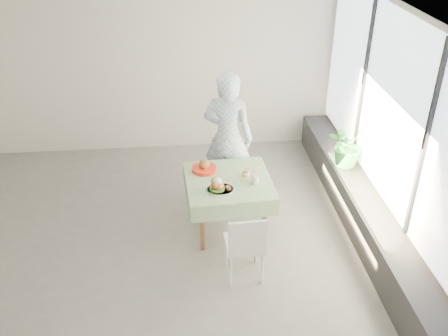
{
  "coord_description": "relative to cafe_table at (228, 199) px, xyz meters",
  "views": [
    {
      "loc": [
        0.53,
        -5.1,
        3.96
      ],
      "look_at": [
        1.04,
        0.15,
        0.88
      ],
      "focal_mm": 40.0,
      "sensor_mm": 36.0,
      "label": 1
    }
  ],
  "objects": [
    {
      "name": "second_dish",
      "position": [
        -0.28,
        0.25,
        0.32
      ],
      "size": [
        0.31,
        0.31,
        0.15
      ],
      "color": "red",
      "rests_on": "cafe_table"
    },
    {
      "name": "potted_plant",
      "position": [
        1.71,
        0.64,
        0.36
      ],
      "size": [
        0.75,
        0.73,
        0.63
      ],
      "primitive_type": "imported",
      "rotation": [
        0.0,
        0.0,
        0.61
      ],
      "color": "#297C39",
      "rests_on": "window_ledge"
    },
    {
      "name": "chair_near",
      "position": [
        0.09,
        -0.9,
        -0.19
      ],
      "size": [
        0.43,
        0.43,
        0.88
      ],
      "color": "white",
      "rests_on": "ground"
    },
    {
      "name": "chair_far",
      "position": [
        0.03,
        0.69,
        -0.18
      ],
      "size": [
        0.5,
        0.5,
        0.9
      ],
      "color": "white",
      "rests_on": "ground"
    },
    {
      "name": "main_dish",
      "position": [
        -0.14,
        -0.23,
        0.34
      ],
      "size": [
        0.33,
        0.33,
        0.17
      ],
      "color": "white",
      "rests_on": "cafe_table"
    },
    {
      "name": "wall_back",
      "position": [
        -1.09,
        2.4,
        0.94
      ],
      "size": [
        6.0,
        0.02,
        2.8
      ],
      "primitive_type": "cube",
      "color": "beige",
      "rests_on": "ground"
    },
    {
      "name": "ceiling",
      "position": [
        -1.09,
        -0.1,
        2.34
      ],
      "size": [
        6.0,
        6.0,
        0.0
      ],
      "primitive_type": "plane",
      "rotation": [
        3.14,
        0.0,
        0.0
      ],
      "color": "white",
      "rests_on": "ground"
    },
    {
      "name": "window_ledge",
      "position": [
        1.71,
        -0.1,
        -0.21
      ],
      "size": [
        0.4,
        4.8,
        0.5
      ],
      "primitive_type": "cube",
      "color": "black",
      "rests_on": "ground"
    },
    {
      "name": "wall_front",
      "position": [
        -1.09,
        -2.6,
        0.94
      ],
      "size": [
        6.0,
        0.02,
        2.8
      ],
      "primitive_type": "cube",
      "color": "beige",
      "rests_on": "ground"
    },
    {
      "name": "juice_cup_lemonade",
      "position": [
        0.31,
        -0.11,
        0.35
      ],
      "size": [
        0.11,
        0.11,
        0.3
      ],
      "color": "white",
      "rests_on": "cafe_table"
    },
    {
      "name": "wall_right",
      "position": [
        1.91,
        -0.1,
        0.94
      ],
      "size": [
        0.02,
        5.0,
        2.8
      ],
      "primitive_type": "cube",
      "color": "beige",
      "rests_on": "ground"
    },
    {
      "name": "window_pane",
      "position": [
        1.88,
        -0.1,
        1.19
      ],
      "size": [
        0.01,
        4.8,
        2.18
      ],
      "primitive_type": "cube",
      "color": "#D1E0F9",
      "rests_on": "ground"
    },
    {
      "name": "cafe_table",
      "position": [
        0.0,
        0.0,
        0.0
      ],
      "size": [
        1.09,
        1.09,
        0.74
      ],
      "color": "brown",
      "rests_on": "ground"
    },
    {
      "name": "diner",
      "position": [
        0.07,
        0.76,
        0.47
      ],
      "size": [
        0.8,
        0.66,
        1.87
      ],
      "primitive_type": "imported",
      "rotation": [
        0.0,
        0.0,
        2.77
      ],
      "color": "#8BBCDE",
      "rests_on": "ground"
    },
    {
      "name": "floor",
      "position": [
        -1.09,
        -0.1,
        -0.46
      ],
      "size": [
        6.0,
        6.0,
        0.0
      ],
      "primitive_type": "plane",
      "color": "#605E5B",
      "rests_on": "ground"
    },
    {
      "name": "juice_cup_orange",
      "position": [
        0.23,
        0.06,
        0.34
      ],
      "size": [
        0.09,
        0.09,
        0.24
      ],
      "color": "white",
      "rests_on": "cafe_table"
    }
  ]
}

